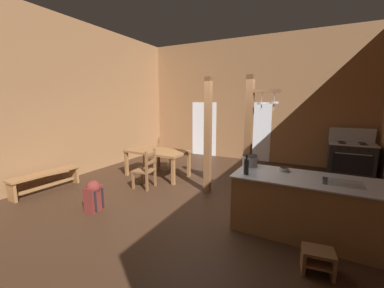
{
  "coord_description": "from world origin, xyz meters",
  "views": [
    {
      "loc": [
        2.04,
        -4.13,
        2.06
      ],
      "look_at": [
        -0.28,
        0.46,
        1.15
      ],
      "focal_mm": 22.31,
      "sensor_mm": 36.0,
      "label": 1
    }
  ],
  "objects_px": {
    "kitchen_island": "(304,206)",
    "step_stool": "(318,259)",
    "stove_range": "(350,159)",
    "ladderback_chair_by_post": "(163,154)",
    "bottle_short_on_counter": "(246,164)",
    "dining_table": "(157,153)",
    "bench_along_left_wall": "(46,178)",
    "backpack": "(94,195)",
    "ladderback_chair_near_window": "(146,170)",
    "bottle_tall_on_counter": "(246,167)",
    "stockpot_on_counter": "(250,161)",
    "mixing_bowl_on_counter": "(284,169)"
  },
  "relations": [
    {
      "from": "kitchen_island",
      "to": "step_stool",
      "type": "height_order",
      "value": "kitchen_island"
    },
    {
      "from": "stove_range",
      "to": "step_stool",
      "type": "xyz_separation_m",
      "value": [
        -0.85,
        -4.82,
        -0.3
      ]
    },
    {
      "from": "ladderback_chair_by_post",
      "to": "bottle_short_on_counter",
      "type": "relative_size",
      "value": 3.5
    },
    {
      "from": "dining_table",
      "to": "kitchen_island",
      "type": "bearing_deg",
      "value": -20.68
    },
    {
      "from": "kitchen_island",
      "to": "ladderback_chair_by_post",
      "type": "xyz_separation_m",
      "value": [
        -4.13,
        2.23,
        -0.0
      ]
    },
    {
      "from": "bench_along_left_wall",
      "to": "bottle_short_on_counter",
      "type": "xyz_separation_m",
      "value": [
        4.51,
        0.69,
        0.71
      ]
    },
    {
      "from": "bottle_short_on_counter",
      "to": "bench_along_left_wall",
      "type": "bearing_deg",
      "value": -171.28
    },
    {
      "from": "step_stool",
      "to": "backpack",
      "type": "relative_size",
      "value": 0.65
    },
    {
      "from": "kitchen_island",
      "to": "ladderback_chair_near_window",
      "type": "xyz_separation_m",
      "value": [
        -3.48,
        0.53,
        -0.0
      ]
    },
    {
      "from": "dining_table",
      "to": "ladderback_chair_by_post",
      "type": "height_order",
      "value": "ladderback_chair_by_post"
    },
    {
      "from": "bottle_tall_on_counter",
      "to": "bottle_short_on_counter",
      "type": "bearing_deg",
      "value": 103.91
    },
    {
      "from": "ladderback_chair_by_post",
      "to": "bottle_tall_on_counter",
      "type": "bearing_deg",
      "value": -37.19
    },
    {
      "from": "step_stool",
      "to": "bottle_short_on_counter",
      "type": "height_order",
      "value": "bottle_short_on_counter"
    },
    {
      "from": "step_stool",
      "to": "dining_table",
      "type": "distance_m",
      "value": 4.63
    },
    {
      "from": "step_stool",
      "to": "stockpot_on_counter",
      "type": "relative_size",
      "value": 1.15
    },
    {
      "from": "stove_range",
      "to": "ladderback_chair_by_post",
      "type": "relative_size",
      "value": 1.39
    },
    {
      "from": "kitchen_island",
      "to": "stockpot_on_counter",
      "type": "height_order",
      "value": "stockpot_on_counter"
    },
    {
      "from": "stove_range",
      "to": "stockpot_on_counter",
      "type": "relative_size",
      "value": 3.9
    },
    {
      "from": "stockpot_on_counter",
      "to": "bench_along_left_wall",
      "type": "bearing_deg",
      "value": -167.61
    },
    {
      "from": "stove_range",
      "to": "dining_table",
      "type": "height_order",
      "value": "stove_range"
    },
    {
      "from": "step_stool",
      "to": "stockpot_on_counter",
      "type": "height_order",
      "value": "stockpot_on_counter"
    },
    {
      "from": "stockpot_on_counter",
      "to": "mixing_bowl_on_counter",
      "type": "xyz_separation_m",
      "value": [
        0.6,
        -0.06,
        -0.07
      ]
    },
    {
      "from": "stockpot_on_counter",
      "to": "mixing_bowl_on_counter",
      "type": "bearing_deg",
      "value": -6.15
    },
    {
      "from": "step_stool",
      "to": "mixing_bowl_on_counter",
      "type": "bearing_deg",
      "value": 115.84
    },
    {
      "from": "mixing_bowl_on_counter",
      "to": "step_stool",
      "type": "bearing_deg",
      "value": -64.16
    },
    {
      "from": "stove_range",
      "to": "ladderback_chair_by_post",
      "type": "bearing_deg",
      "value": -161.95
    },
    {
      "from": "step_stool",
      "to": "dining_table",
      "type": "relative_size",
      "value": 0.22
    },
    {
      "from": "backpack",
      "to": "bench_along_left_wall",
      "type": "bearing_deg",
      "value": 173.03
    },
    {
      "from": "dining_table",
      "to": "stockpot_on_counter",
      "type": "distance_m",
      "value": 3.07
    },
    {
      "from": "dining_table",
      "to": "bottle_tall_on_counter",
      "type": "relative_size",
      "value": 5.39
    },
    {
      "from": "ladderback_chair_by_post",
      "to": "mixing_bowl_on_counter",
      "type": "bearing_deg",
      "value": -27.89
    },
    {
      "from": "bottle_short_on_counter",
      "to": "stove_range",
      "type": "bearing_deg",
      "value": 63.09
    },
    {
      "from": "stockpot_on_counter",
      "to": "bottle_tall_on_counter",
      "type": "bearing_deg",
      "value": -82.73
    },
    {
      "from": "stove_range",
      "to": "bench_along_left_wall",
      "type": "bearing_deg",
      "value": -144.65
    },
    {
      "from": "bottle_tall_on_counter",
      "to": "bottle_short_on_counter",
      "type": "distance_m",
      "value": 0.24
    },
    {
      "from": "ladderback_chair_near_window",
      "to": "ladderback_chair_by_post",
      "type": "xyz_separation_m",
      "value": [
        -0.64,
        1.7,
        0.0
      ]
    },
    {
      "from": "step_stool",
      "to": "bottle_tall_on_counter",
      "type": "relative_size",
      "value": 1.2
    },
    {
      "from": "step_stool",
      "to": "ladderback_chair_by_post",
      "type": "relative_size",
      "value": 0.41
    },
    {
      "from": "step_stool",
      "to": "bench_along_left_wall",
      "type": "distance_m",
      "value": 5.65
    },
    {
      "from": "backpack",
      "to": "ladderback_chair_by_post",
      "type": "bearing_deg",
      "value": 99.23
    },
    {
      "from": "backpack",
      "to": "bottle_tall_on_counter",
      "type": "bearing_deg",
      "value": 14.04
    },
    {
      "from": "step_stool",
      "to": "bench_along_left_wall",
      "type": "relative_size",
      "value": 0.25
    },
    {
      "from": "kitchen_island",
      "to": "bottle_short_on_counter",
      "type": "distance_m",
      "value": 1.09
    },
    {
      "from": "ladderback_chair_near_window",
      "to": "ladderback_chair_by_post",
      "type": "height_order",
      "value": "same"
    },
    {
      "from": "bench_along_left_wall",
      "to": "backpack",
      "type": "relative_size",
      "value": 2.61
    },
    {
      "from": "step_stool",
      "to": "bottle_tall_on_counter",
      "type": "height_order",
      "value": "bottle_tall_on_counter"
    },
    {
      "from": "step_stool",
      "to": "ladderback_chair_near_window",
      "type": "xyz_separation_m",
      "value": [
        -3.68,
        1.43,
        0.27
      ]
    },
    {
      "from": "ladderback_chair_near_window",
      "to": "bottle_tall_on_counter",
      "type": "bearing_deg",
      "value": -16.29
    },
    {
      "from": "backpack",
      "to": "dining_table",
      "type": "bearing_deg",
      "value": 93.94
    },
    {
      "from": "mixing_bowl_on_counter",
      "to": "bottle_tall_on_counter",
      "type": "height_order",
      "value": "bottle_tall_on_counter"
    }
  ]
}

